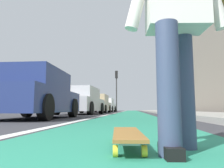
{
  "coord_description": "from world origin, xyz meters",
  "views": [
    {
      "loc": [
        -0.66,
        -0.13,
        0.28
      ],
      "look_at": [
        8.29,
        0.74,
        1.35
      ],
      "focal_mm": 34.13,
      "sensor_mm": 36.0,
      "label": 1
    }
  ],
  "objects": [
    {
      "name": "parked_car_end",
      "position": [
        22.84,
        2.85,
        0.71
      ],
      "size": [
        4.16,
        2.05,
        1.48
      ],
      "color": "silver",
      "rests_on": "ground"
    },
    {
      "name": "pedestrian_distant",
      "position": [
        11.85,
        -2.68,
        0.88
      ],
      "size": [
        0.43,
        0.67,
        1.55
      ],
      "color": "black",
      "rests_on": "ground"
    },
    {
      "name": "sidewalk_curb",
      "position": [
        18.0,
        -3.28,
        0.06
      ],
      "size": [
        52.0,
        3.2,
        0.13
      ],
      "primitive_type": "cube",
      "color": "#9E9B93",
      "rests_on": "ground"
    },
    {
      "name": "parked_car_near",
      "position": [
        5.64,
        2.88,
        0.72
      ],
      "size": [
        4.07,
        1.99,
        1.49
      ],
      "color": "navy",
      "rests_on": "ground"
    },
    {
      "name": "parked_car_far",
      "position": [
        16.7,
        2.84,
        0.71
      ],
      "size": [
        4.31,
        2.08,
        1.48
      ],
      "color": "tan",
      "rests_on": "ground"
    },
    {
      "name": "building_facade",
      "position": [
        22.0,
        -6.0,
        6.31
      ],
      "size": [
        40.0,
        1.2,
        12.61
      ],
      "primitive_type": "cube",
      "color": "gray",
      "rests_on": "ground"
    },
    {
      "name": "parked_car_mid",
      "position": [
        11.17,
        2.77,
        0.73
      ],
      "size": [
        4.53,
        2.15,
        1.5
      ],
      "color": "#B7B7BC",
      "rests_on": "ground"
    },
    {
      "name": "lane_stripe_white",
      "position": [
        20.0,
        1.17,
        0.0
      ],
      "size": [
        52.0,
        0.16,
        0.01
      ],
      "primitive_type": "cube",
      "color": "silver",
      "rests_on": "ground"
    },
    {
      "name": "skateboard",
      "position": [
        0.93,
        -0.09,
        0.09
      ],
      "size": [
        0.85,
        0.26,
        0.11
      ],
      "color": "yellow",
      "rests_on": "ground"
    },
    {
      "name": "ground_plane",
      "position": [
        10.0,
        0.0,
        0.0
      ],
      "size": [
        80.0,
        80.0,
        0.0
      ],
      "primitive_type": "plane",
      "color": "#38383D"
    },
    {
      "name": "skater_person",
      "position": [
        0.78,
        -0.43,
        0.94
      ],
      "size": [
        0.48,
        0.72,
        1.64
      ],
      "color": "#384260",
      "rests_on": "ground"
    },
    {
      "name": "bike_lane_paint",
      "position": [
        24.0,
        0.0,
        0.0
      ],
      "size": [
        56.0,
        2.05,
        0.0
      ],
      "primitive_type": "cube",
      "color": "#288466",
      "rests_on": "ground"
    },
    {
      "name": "traffic_light",
      "position": [
        21.96,
        1.57,
        3.04
      ],
      "size": [
        0.33,
        0.28,
        4.42
      ],
      "color": "#2D2D2D",
      "rests_on": "ground"
    }
  ]
}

